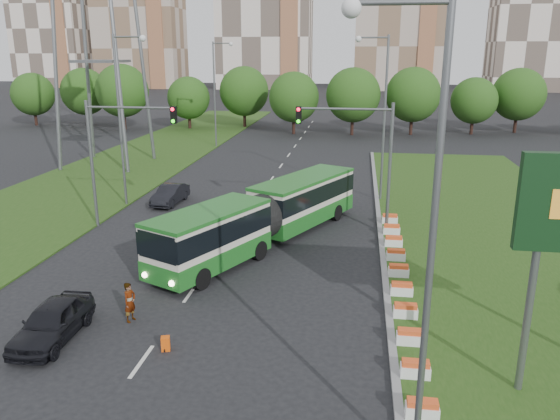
% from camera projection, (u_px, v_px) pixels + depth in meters
% --- Properties ---
extents(ground, '(360.00, 360.00, 0.00)m').
position_uv_depth(ground, '(254.00, 296.00, 25.07)').
color(ground, black).
rests_on(ground, ground).
extents(grass_median, '(14.00, 60.00, 0.15)m').
position_uv_depth(grass_median, '(506.00, 249.00, 30.88)').
color(grass_median, '#224413').
rests_on(grass_median, ground).
extents(median_kerb, '(0.30, 60.00, 0.18)m').
position_uv_depth(median_kerb, '(381.00, 243.00, 31.83)').
color(median_kerb, gray).
rests_on(median_kerb, ground).
extents(left_verge, '(12.00, 110.00, 0.10)m').
position_uv_depth(left_verge, '(116.00, 171.00, 51.30)').
color(left_verge, '#224413').
rests_on(left_verge, ground).
extents(lane_markings, '(0.20, 100.00, 0.01)m').
position_uv_depth(lane_markings, '(264.00, 190.00, 44.50)').
color(lane_markings, silver).
rests_on(lane_markings, ground).
extents(flower_planters, '(1.10, 20.30, 0.60)m').
position_uv_depth(flower_planters, '(400.00, 279.00, 25.84)').
color(flower_planters, white).
rests_on(flower_planters, grass_median).
extents(traffic_mast_median, '(5.76, 0.32, 8.00)m').
position_uv_depth(traffic_mast_median, '(363.00, 147.00, 32.44)').
color(traffic_mast_median, slate).
rests_on(traffic_mast_median, ground).
extents(traffic_mast_left, '(5.76, 0.32, 8.00)m').
position_uv_depth(traffic_mast_left, '(115.00, 144.00, 33.57)').
color(traffic_mast_left, slate).
rests_on(traffic_mast_left, ground).
extents(street_lamps, '(36.00, 60.00, 12.00)m').
position_uv_depth(street_lamps, '(235.00, 134.00, 33.33)').
color(street_lamps, slate).
rests_on(street_lamps, ground).
extents(tree_line, '(120.00, 8.00, 9.00)m').
position_uv_depth(tree_line, '(400.00, 100.00, 74.76)').
color(tree_line, '#1F4913').
rests_on(tree_line, ground).
extents(apartment_tower_west, '(26.00, 15.00, 48.00)m').
position_uv_depth(apartment_tower_west, '(138.00, 9.00, 169.94)').
color(apartment_tower_west, '#BAA796').
rests_on(apartment_tower_west, ground).
extents(apartment_tower_cwest, '(28.00, 15.00, 52.00)m').
position_uv_depth(apartment_tower_cwest, '(265.00, 0.00, 163.91)').
color(apartment_tower_cwest, silver).
rests_on(apartment_tower_cwest, ground).
extents(apartment_tower_ceast, '(25.00, 15.00, 50.00)m').
position_uv_depth(apartment_tower_ceast, '(400.00, 2.00, 158.72)').
color(apartment_tower_ceast, '#BAA796').
rests_on(apartment_tower_ceast, ground).
extents(apartment_tower_east, '(27.00, 15.00, 47.00)m').
position_uv_depth(apartment_tower_east, '(544.00, 6.00, 153.66)').
color(apartment_tower_east, silver).
rests_on(apartment_tower_east, ground).
extents(midrise_west, '(22.00, 14.00, 36.00)m').
position_uv_depth(midrise_west, '(51.00, 29.00, 175.71)').
color(midrise_west, silver).
rests_on(midrise_west, ground).
extents(articulated_bus, '(2.65, 16.99, 2.80)m').
position_uv_depth(articulated_bus, '(260.00, 215.00, 31.66)').
color(articulated_bus, beige).
rests_on(articulated_bus, ground).
extents(car_left_near, '(1.90, 4.49, 1.51)m').
position_uv_depth(car_left_near, '(52.00, 322.00, 21.11)').
color(car_left_near, black).
rests_on(car_left_near, ground).
extents(car_left_far, '(1.77, 4.35, 1.40)m').
position_uv_depth(car_left_far, '(170.00, 194.00, 40.26)').
color(car_left_far, black).
rests_on(car_left_far, ground).
extents(pedestrian, '(0.57, 0.71, 1.70)m').
position_uv_depth(pedestrian, '(130.00, 302.00, 22.55)').
color(pedestrian, gray).
rests_on(pedestrian, ground).
extents(shopping_trolley, '(0.32, 0.34, 0.55)m').
position_uv_depth(shopping_trolley, '(166.00, 344.00, 20.45)').
color(shopping_trolley, '#E5500C').
rests_on(shopping_trolley, ground).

